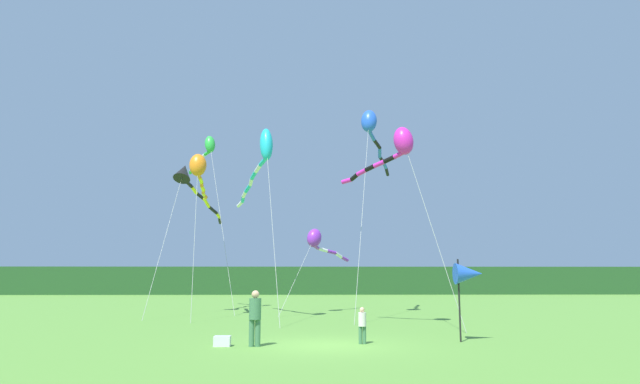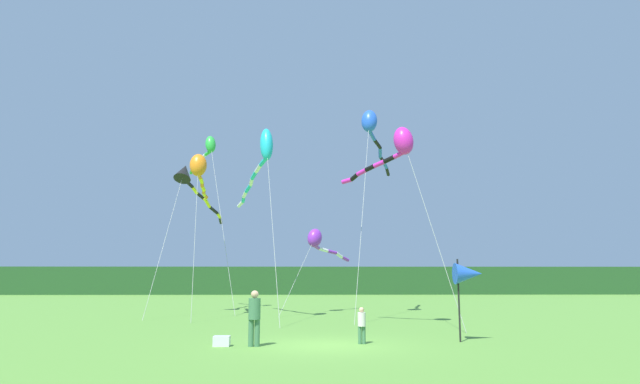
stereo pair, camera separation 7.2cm
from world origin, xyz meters
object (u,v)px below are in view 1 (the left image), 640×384
kite_orange (199,169)px  kite_magenta (399,145)px  banner_flag_pole (469,274)px  kite_green (207,149)px  person_child (362,323)px  cooler_box (222,341)px  kite_blue (372,130)px  kite_cyan (262,155)px  kite_black (189,180)px  kite_purple (317,240)px  person_adult (255,315)px

kite_orange → kite_magenta: bearing=-30.0°
banner_flag_pole → kite_green: kite_green is taller
person_child → cooler_box: bearing=-174.1°
cooler_box → kite_blue: size_ratio=0.04×
kite_cyan → kite_blue: bearing=23.5°
kite_orange → kite_green: 6.39m
cooler_box → kite_black: kite_black is taller
kite_green → kite_purple: bearing=-18.1°
kite_green → kite_purple: (7.04, -2.30, -5.97)m
banner_flag_pole → kite_blue: (-1.74, 11.45, 8.00)m
kite_cyan → kite_black: 6.66m
kite_orange → kite_blue: size_ratio=0.76×
person_child → kite_purple: (-1.18, 14.41, 3.52)m
person_child → banner_flag_pole: (3.57, 0.46, 1.53)m
cooler_box → person_child: bearing=5.9°
kite_magenta → kite_purple: bearing=110.3°
kite_blue → kite_purple: kite_blue is taller
cooler_box → kite_green: 20.22m
person_child → kite_purple: kite_purple is taller
kite_blue → kite_black: bearing=168.3°
person_child → kite_magenta: 9.07m
kite_blue → kite_purple: bearing=140.3°
kite_orange → kite_magenta: 11.19m
kite_cyan → kite_blue: (5.88, 2.56, 2.07)m
kite_green → kite_magenta: bearing=-47.7°
banner_flag_pole → kite_blue: bearing=98.6°
kite_blue → banner_flag_pole: bearing=-81.4°
kite_blue → person_child: bearing=-98.7°
kite_black → kite_orange: bearing=-69.4°
cooler_box → kite_black: (-4.40, 14.53, 7.52)m
person_adult → kite_magenta: 10.48m
kite_cyan → kite_green: kite_green is taller
kite_orange → kite_black: bearing=110.6°
kite_green → kite_black: size_ratio=1.01×
kite_cyan → kite_magenta: size_ratio=1.16×
person_adult → kite_cyan: 12.25m
kite_blue → kite_purple: (-3.02, 2.50, -6.02)m
person_child → kite_black: kite_black is taller
person_child → kite_blue: (1.83, 11.91, 9.53)m
banner_flag_pole → kite_purple: 14.88m
person_adult → kite_blue: bearing=67.5°
person_child → banner_flag_pole: 3.91m
kite_green → kite_magenta: kite_green is taller
kite_green → kite_blue: kite_blue is taller
kite_purple → person_child: bearing=-85.3°
person_child → banner_flag_pole: bearing=7.3°
kite_magenta → kite_blue: bearing=93.1°
person_child → kite_cyan: bearing=113.4°
kite_cyan → cooler_box: bearing=-91.5°
person_adult → person_child: size_ratio=1.48×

